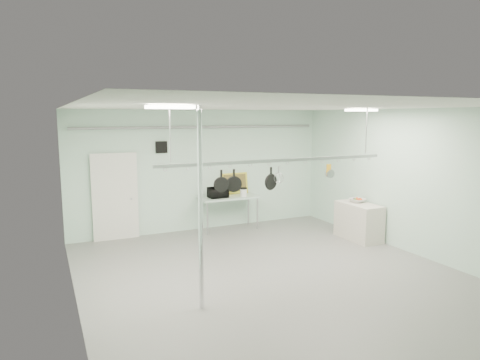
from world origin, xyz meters
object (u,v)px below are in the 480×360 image
chrome_pole (201,210)px  skillet_mid (234,180)px  fruit_bowl (358,200)px  coffee_canister (243,193)px  skillet_left (221,180)px  prep_table (229,199)px  side_cabinet (359,221)px  skillet_right (271,178)px  pot_rack (279,159)px  microwave (218,192)px

chrome_pole → skillet_mid: bearing=42.9°
fruit_bowl → coffee_canister: bearing=140.2°
skillet_left → prep_table: bearing=80.4°
chrome_pole → coffee_canister: bearing=56.6°
side_cabinet → skillet_right: (-3.11, -1.10, 1.43)m
coffee_canister → skillet_left: skillet_left is taller
side_cabinet → chrome_pole: bearing=-157.6°
pot_rack → skillet_right: pot_rack is taller
side_cabinet → microwave: microwave is taller
chrome_pole → microwave: 4.65m
microwave → side_cabinet: bearing=140.6°
chrome_pole → pot_rack: size_ratio=0.67×
skillet_right → skillet_mid: bearing=161.7°
chrome_pole → coffee_canister: size_ratio=15.73×
prep_table → side_cabinet: prep_table is taller
fruit_bowl → microwave: bearing=145.5°
chrome_pole → microwave: size_ratio=6.42×
chrome_pole → prep_table: 4.85m
chrome_pole → fruit_bowl: (4.92, 2.15, -0.65)m
chrome_pole → coffee_canister: 4.86m
side_cabinet → skillet_right: size_ratio=2.87×
prep_table → microwave: size_ratio=3.21×
chrome_pole → prep_table: size_ratio=2.00×
coffee_canister → skillet_left: 3.79m
prep_table → coffee_canister: (0.35, -0.17, 0.17)m
skillet_right → pot_rack: bearing=-18.3°
microwave → skillet_left: 3.60m
side_cabinet → skillet_mid: size_ratio=2.90×
side_cabinet → skillet_left: skillet_left is taller
pot_rack → chrome_pole: bearing=-154.7°
microwave → fruit_bowl: (2.94, -2.02, -0.10)m
side_cabinet → coffee_canister: coffee_canister is taller
pot_rack → fruit_bowl: pot_rack is taller
side_cabinet → fruit_bowl: bearing=66.0°
prep_table → chrome_pole: bearing=-118.7°
prep_table → skillet_left: 3.81m
skillet_left → skillet_right: bearing=15.9°
pot_rack → coffee_canister: 3.45m
skillet_mid → microwave: bearing=85.1°
prep_table → skillet_left: skillet_left is taller
coffee_canister → microwave: bearing=168.7°
pot_rack → microwave: pot_rack is taller
coffee_canister → skillet_left: (-1.93, -3.13, 0.89)m
fruit_bowl → skillet_mid: skillet_mid is taller
pot_rack → skillet_left: bearing=180.0°
skillet_right → prep_table: bearing=62.1°
prep_table → skillet_mid: size_ratio=3.86×
prep_table → fruit_bowl: 3.33m
prep_table → coffee_canister: bearing=-25.4°
skillet_mid → prep_table: bearing=80.2°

